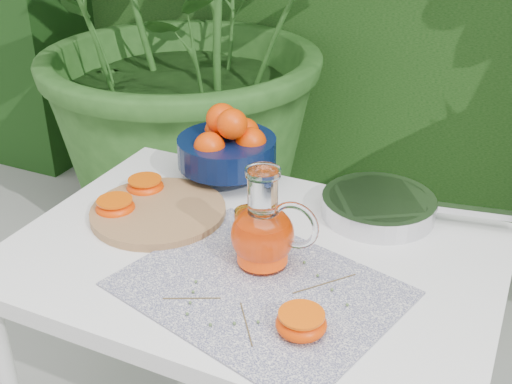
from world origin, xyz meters
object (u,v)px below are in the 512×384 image
at_px(fruit_bowl, 228,145).
at_px(juice_pitcher, 264,232).
at_px(white_table, 252,283).
at_px(saute_pan, 380,205).
at_px(cutting_board, 158,212).

height_order(fruit_bowl, juice_pitcher, juice_pitcher).
relative_size(white_table, saute_pan, 2.14).
height_order(cutting_board, juice_pitcher, juice_pitcher).
relative_size(cutting_board, saute_pan, 0.66).
xyz_separation_m(cutting_board, fruit_bowl, (0.06, 0.24, 0.08)).
bearing_deg(juice_pitcher, fruit_bowl, 127.41).
bearing_deg(cutting_board, white_table, -9.33).
distance_m(juice_pitcher, saute_pan, 0.34).
height_order(white_table, juice_pitcher, juice_pitcher).
bearing_deg(juice_pitcher, saute_pan, 61.47).
bearing_deg(fruit_bowl, cutting_board, -103.12).
xyz_separation_m(fruit_bowl, juice_pitcher, (0.24, -0.32, -0.01)).
bearing_deg(fruit_bowl, white_table, -54.70).
bearing_deg(cutting_board, juice_pitcher, -14.37).
bearing_deg(saute_pan, cutting_board, -154.85).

